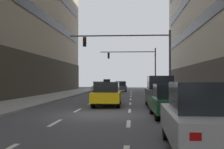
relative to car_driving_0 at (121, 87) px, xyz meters
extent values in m
plane|color=#424247|center=(0.09, -29.50, -0.78)|extent=(120.00, 120.00, 0.00)
cube|color=silver|center=(-1.41, -32.50, -0.77)|extent=(0.16, 2.00, 0.01)
cube|color=silver|center=(-1.41, -27.50, -0.77)|extent=(0.16, 2.00, 0.01)
cube|color=silver|center=(-1.41, -22.50, -0.77)|extent=(0.16, 2.00, 0.01)
cube|color=silver|center=(-1.41, -17.50, -0.77)|extent=(0.16, 2.00, 0.01)
cube|color=silver|center=(-1.41, -12.50, -0.77)|extent=(0.16, 2.00, 0.01)
cube|color=silver|center=(-1.41, -7.50, -0.77)|extent=(0.16, 2.00, 0.01)
cube|color=silver|center=(-1.41, -2.50, -0.77)|extent=(0.16, 2.00, 0.01)
cube|color=silver|center=(-1.41, 2.50, -0.77)|extent=(0.16, 2.00, 0.01)
cube|color=silver|center=(1.59, -32.50, -0.77)|extent=(0.16, 2.00, 0.01)
cube|color=silver|center=(1.59, -27.50, -0.77)|extent=(0.16, 2.00, 0.01)
cube|color=silver|center=(1.59, -22.50, -0.77)|extent=(0.16, 2.00, 0.01)
cube|color=silver|center=(1.59, -17.50, -0.77)|extent=(0.16, 2.00, 0.01)
cube|color=silver|center=(1.59, -12.50, -0.77)|extent=(0.16, 2.00, 0.01)
cube|color=silver|center=(1.59, -7.50, -0.77)|extent=(0.16, 2.00, 0.01)
cube|color=silver|center=(1.59, -2.50, -0.77)|extent=(0.16, 2.00, 0.01)
cube|color=silver|center=(1.59, 2.50, -0.77)|extent=(0.16, 2.00, 0.01)
cylinder|color=black|center=(-0.82, 1.31, -0.46)|extent=(0.24, 0.64, 0.63)
cylinder|color=black|center=(0.70, 1.38, -0.46)|extent=(0.24, 0.64, 0.63)
cylinder|color=black|center=(-0.71, -1.27, -0.46)|extent=(0.24, 0.64, 0.63)
cylinder|color=black|center=(0.82, -1.20, -0.46)|extent=(0.24, 0.64, 0.63)
cube|color=#474C51|center=(0.00, 0.05, -0.16)|extent=(1.95, 4.28, 0.61)
cube|color=black|center=(0.01, -0.14, 0.48)|extent=(1.61, 1.88, 0.65)
cube|color=white|center=(-0.71, 2.09, -0.05)|extent=(0.19, 0.08, 0.13)
cube|color=red|center=(-0.52, -2.04, -0.05)|extent=(0.19, 0.08, 0.13)
cube|color=white|center=(0.52, 2.14, -0.05)|extent=(0.19, 0.08, 0.13)
cube|color=red|center=(0.71, -1.98, -0.05)|extent=(0.19, 0.08, 0.13)
cylinder|color=black|center=(-0.75, -23.25, -0.45)|extent=(0.22, 0.65, 0.65)
cylinder|color=black|center=(0.83, -23.24, -0.45)|extent=(0.22, 0.65, 0.65)
cylinder|color=black|center=(-0.74, -25.92, -0.45)|extent=(0.22, 0.65, 0.65)
cylinder|color=black|center=(0.85, -25.91, -0.45)|extent=(0.22, 0.65, 0.65)
cube|color=yellow|center=(0.05, -24.58, -0.13)|extent=(1.84, 4.36, 0.63)
cube|color=black|center=(0.05, -24.78, 0.52)|extent=(1.59, 1.89, 0.67)
cube|color=white|center=(-0.60, -22.45, -0.02)|extent=(0.20, 0.08, 0.14)
cube|color=red|center=(-0.58, -26.72, -0.02)|extent=(0.20, 0.08, 0.14)
cube|color=white|center=(0.67, -22.44, -0.02)|extent=(0.20, 0.08, 0.14)
cube|color=red|center=(0.70, -26.71, -0.02)|extent=(0.20, 0.08, 0.14)
cube|color=black|center=(0.05, -24.78, 0.94)|extent=(0.44, 0.20, 0.18)
cylinder|color=black|center=(-3.71, -0.87, -0.47)|extent=(0.21, 0.62, 0.62)
cylinder|color=black|center=(-2.21, -0.87, -0.47)|extent=(0.21, 0.62, 0.62)
cylinder|color=black|center=(-3.72, -3.41, -0.47)|extent=(0.21, 0.62, 0.62)
cylinder|color=black|center=(-2.21, -3.41, -0.47)|extent=(0.21, 0.62, 0.62)
cube|color=white|center=(-2.96, -2.14, -0.17)|extent=(1.74, 4.14, 0.60)
cube|color=black|center=(-2.96, -2.33, 0.46)|extent=(1.51, 1.79, 0.64)
cube|color=white|center=(-3.56, -0.11, -0.06)|extent=(0.19, 0.08, 0.13)
cube|color=red|center=(-3.57, -4.17, -0.06)|extent=(0.19, 0.08, 0.13)
cube|color=white|center=(-2.35, -0.11, -0.06)|extent=(0.19, 0.08, 0.13)
cube|color=red|center=(-2.36, -4.17, -0.06)|extent=(0.19, 0.08, 0.13)
cylinder|color=black|center=(2.76, -35.66, -0.43)|extent=(0.25, 0.69, 0.68)
cube|color=#B7BABF|center=(3.55, -37.08, -0.10)|extent=(2.04, 4.62, 0.66)
cube|color=black|center=(3.55, -37.29, 0.58)|extent=(1.71, 2.02, 0.71)
cube|color=white|center=(2.95, -34.82, 0.01)|extent=(0.21, 0.09, 0.15)
cube|color=red|center=(2.82, -39.30, 0.01)|extent=(0.21, 0.09, 0.15)
cube|color=white|center=(4.28, -34.86, 0.01)|extent=(0.21, 0.09, 0.15)
cylinder|color=black|center=(2.75, -29.12, -0.46)|extent=(0.23, 0.64, 0.63)
cylinder|color=black|center=(4.28, -29.08, -0.46)|extent=(0.23, 0.64, 0.63)
cylinder|color=black|center=(2.82, -31.70, -0.46)|extent=(0.23, 0.64, 0.63)
cylinder|color=black|center=(4.35, -31.66, -0.46)|extent=(0.23, 0.64, 0.63)
cube|color=#1E512D|center=(3.55, -30.39, -0.16)|extent=(1.87, 4.25, 0.61)
cube|color=black|center=(3.56, -30.58, 0.47)|extent=(1.57, 1.85, 0.65)
cube|color=white|center=(2.88, -28.35, -0.05)|extent=(0.19, 0.08, 0.13)
cube|color=red|center=(2.99, -32.47, -0.05)|extent=(0.19, 0.08, 0.13)
cube|color=white|center=(4.11, -28.32, -0.05)|extent=(0.19, 0.08, 0.13)
cube|color=red|center=(4.22, -32.43, -0.05)|extent=(0.19, 0.08, 0.13)
cylinder|color=black|center=(2.78, -23.55, -0.46)|extent=(0.21, 0.63, 0.63)
cylinder|color=black|center=(4.30, -23.54, -0.46)|extent=(0.21, 0.63, 0.63)
cylinder|color=black|center=(2.80, -26.11, -0.46)|extent=(0.21, 0.63, 0.63)
cylinder|color=black|center=(4.32, -26.10, -0.46)|extent=(0.21, 0.63, 0.63)
cube|color=#474C51|center=(3.55, -24.83, -0.03)|extent=(1.78, 4.20, 0.86)
cube|color=black|center=(3.55, -24.83, 0.82)|extent=(1.54, 2.48, 0.86)
cube|color=white|center=(2.93, -22.78, 0.12)|extent=(0.19, 0.08, 0.13)
cube|color=red|center=(2.95, -26.88, 0.12)|extent=(0.19, 0.08, 0.13)
cube|color=white|center=(4.15, -22.77, 0.12)|extent=(0.19, 0.08, 0.13)
cube|color=red|center=(4.18, -26.87, 0.12)|extent=(0.19, 0.08, 0.13)
cylinder|color=#4C4C51|center=(5.00, -18.70, 2.33)|extent=(0.18, 0.18, 5.93)
cylinder|color=#4C4C51|center=(0.62, -18.70, 4.87)|extent=(8.76, 0.12, 0.12)
cube|color=black|center=(-2.44, -18.70, 4.35)|extent=(0.28, 0.24, 0.84)
sphere|color=red|center=(-2.44, -18.84, 4.61)|extent=(0.17, 0.17, 0.17)
sphere|color=#523505|center=(-2.44, -18.84, 4.35)|extent=(0.17, 0.17, 0.17)
sphere|color=#073E10|center=(-2.44, -18.84, 4.09)|extent=(0.17, 0.17, 0.17)
cylinder|color=#4C4C51|center=(5.00, -2.55, 2.43)|extent=(0.18, 0.18, 6.13)
cylinder|color=#4C4C51|center=(1.11, -2.55, 4.97)|extent=(7.78, 0.12, 0.12)
cube|color=black|center=(-1.61, -2.55, 4.45)|extent=(0.28, 0.24, 0.84)
sphere|color=#4B0704|center=(-1.61, -2.69, 4.71)|extent=(0.17, 0.17, 0.17)
sphere|color=#523505|center=(-1.61, -2.69, 4.45)|extent=(0.17, 0.17, 0.17)
sphere|color=green|center=(-1.61, -2.69, 4.19)|extent=(0.17, 0.17, 0.17)
cylinder|color=#383D59|center=(5.06, -12.38, -0.23)|extent=(0.13, 0.13, 0.82)
cylinder|color=#383D59|center=(5.22, -12.34, -0.23)|extent=(0.13, 0.13, 0.82)
cube|color=black|center=(5.14, -12.36, 0.47)|extent=(0.38, 0.27, 0.58)
sphere|color=beige|center=(5.14, -12.36, 0.87)|extent=(0.21, 0.21, 0.21)
cylinder|color=black|center=(4.92, -12.41, 0.50)|extent=(0.09, 0.09, 0.52)
cylinder|color=black|center=(5.35, -12.31, 0.50)|extent=(0.09, 0.09, 0.52)
camera|label=1|loc=(1.74, -44.48, 0.98)|focal=47.49mm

